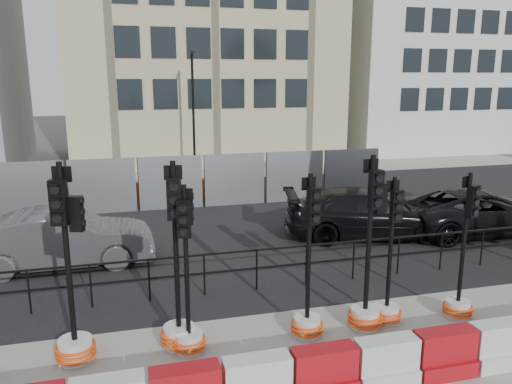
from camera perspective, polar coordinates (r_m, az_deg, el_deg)
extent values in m
plane|color=#51514C|center=(10.63, 1.77, -13.75)|extent=(120.00, 120.00, 0.00)
cube|color=black|center=(17.01, -4.93, -3.36)|extent=(40.00, 14.00, 0.03)
cube|color=gray|center=(25.69, -8.38, 2.11)|extent=(40.00, 4.00, 0.02)
cube|color=#BDB58A|center=(31.74, -6.43, 20.51)|extent=(15.00, 10.00, 18.00)
cube|color=silver|center=(36.97, 18.46, 17.31)|extent=(12.00, 9.00, 16.00)
cylinder|color=black|center=(11.35, -24.51, -10.42)|extent=(0.04, 0.04, 1.00)
cylinder|color=black|center=(11.19, -18.36, -10.21)|extent=(0.04, 0.04, 1.00)
cylinder|color=black|center=(11.16, -12.11, -9.89)|extent=(0.04, 0.04, 1.00)
cylinder|color=black|center=(11.26, -5.92, -9.45)|extent=(0.04, 0.04, 1.00)
cylinder|color=black|center=(11.48, 0.07, -8.92)|extent=(0.04, 0.04, 1.00)
cylinder|color=black|center=(11.82, 5.77, -8.32)|extent=(0.04, 0.04, 1.00)
cylinder|color=black|center=(12.27, 11.07, -7.69)|extent=(0.04, 0.04, 1.00)
cylinder|color=black|center=(12.82, 15.95, -7.06)|extent=(0.04, 0.04, 1.00)
cylinder|color=black|center=(13.45, 20.39, -6.43)|extent=(0.04, 0.04, 1.00)
cylinder|color=black|center=(14.16, 24.40, -5.83)|extent=(0.04, 0.04, 1.00)
cube|color=black|center=(11.31, 0.07, -6.66)|extent=(18.00, 0.04, 0.04)
cube|color=black|center=(11.46, 0.07, -8.68)|extent=(18.00, 0.04, 0.04)
cube|color=gray|center=(18.78, -24.44, 0.17)|extent=(2.30, 0.05, 2.00)
cube|color=gray|center=(18.51, -17.11, 0.59)|extent=(2.30, 0.05, 2.00)
cylinder|color=black|center=(18.60, -20.65, 0.39)|extent=(0.05, 0.05, 2.00)
cube|color=gray|center=(18.55, -9.70, 1.01)|extent=(2.30, 0.05, 2.00)
cylinder|color=black|center=(18.49, -13.25, 0.81)|extent=(0.05, 0.05, 2.00)
cube|color=gray|center=(18.90, -2.44, 1.41)|extent=(2.30, 0.05, 2.00)
cylinder|color=black|center=(18.70, -5.89, 1.22)|extent=(0.05, 0.05, 2.00)
cube|color=gray|center=(19.54, 4.45, 1.76)|extent=(2.30, 0.05, 2.00)
cylinder|color=black|center=(19.20, 1.21, 1.60)|extent=(0.05, 0.05, 2.00)
cube|color=gray|center=(20.44, 10.83, 2.07)|extent=(2.30, 0.05, 2.00)
cylinder|color=black|center=(19.98, 7.84, 1.93)|extent=(0.05, 0.05, 2.00)
cube|color=#D4460E|center=(20.12, -17.99, -0.26)|extent=(1.00, 0.40, 0.80)
cube|color=#D4460E|center=(20.10, -12.30, 0.06)|extent=(1.00, 0.40, 0.80)
cube|color=#D4460E|center=(20.27, -6.65, 0.38)|extent=(1.00, 0.40, 0.80)
cube|color=#D4460E|center=(20.63, -1.14, 0.69)|extent=(1.00, 0.40, 0.80)
cube|color=#D4460E|center=(21.18, 4.12, 0.98)|extent=(1.00, 0.40, 0.80)
cylinder|color=black|center=(24.38, -7.16, 8.66)|extent=(0.12, 0.12, 6.00)
cube|color=black|center=(24.10, -7.28, 15.51)|extent=(0.12, 0.50, 0.12)
cube|color=#B7120E|center=(7.61, -8.09, -20.90)|extent=(1.00, 0.35, 0.50)
cube|color=silver|center=(7.77, 0.11, -19.99)|extent=(1.00, 0.35, 0.50)
cube|color=#B7120E|center=(8.06, 7.76, -18.79)|extent=(1.00, 0.35, 0.50)
cube|color=silver|center=(8.68, 14.50, -19.71)|extent=(1.00, 0.50, 0.30)
cube|color=silver|center=(8.47, 14.66, -17.42)|extent=(1.00, 0.35, 0.50)
cube|color=#B7120E|center=(9.18, 20.55, -18.19)|extent=(1.00, 0.50, 0.30)
cube|color=#B7120E|center=(8.99, 20.75, -16.00)|extent=(1.00, 0.35, 0.50)
cube|color=silver|center=(9.77, 25.82, -16.69)|extent=(1.00, 0.50, 0.30)
cube|color=silver|center=(9.59, 26.06, -14.60)|extent=(1.00, 0.35, 0.50)
cylinder|color=silver|center=(9.49, -19.92, -16.63)|extent=(0.57, 0.57, 0.42)
torus|color=#F8490D|center=(9.53, -19.88, -17.07)|extent=(0.69, 0.69, 0.05)
torus|color=#F8490D|center=(9.49, -19.92, -16.63)|extent=(0.69, 0.69, 0.05)
torus|color=#F8490D|center=(9.45, -19.96, -16.18)|extent=(0.69, 0.69, 0.05)
cylinder|color=black|center=(8.80, -20.76, -6.97)|extent=(0.10, 0.10, 3.17)
cube|color=black|center=(8.43, -21.62, -1.15)|extent=(0.29, 0.22, 0.74)
cylinder|color=black|center=(8.41, -21.73, -2.82)|extent=(0.17, 0.10, 0.16)
cylinder|color=black|center=(8.36, -21.86, -1.29)|extent=(0.17, 0.10, 0.16)
cylinder|color=black|center=(8.31, -22.00, 0.27)|extent=(0.17, 0.10, 0.16)
cube|color=black|center=(8.51, -21.32, 1.92)|extent=(0.31, 0.13, 0.25)
cube|color=black|center=(8.51, -19.86, -2.36)|extent=(0.24, 0.20, 0.58)
cylinder|color=silver|center=(9.33, -7.67, -16.64)|extent=(0.50, 0.50, 0.37)
torus|color=#F8490D|center=(9.37, -7.65, -17.03)|extent=(0.60, 0.60, 0.05)
torus|color=#F8490D|center=(9.33, -7.67, -16.64)|extent=(0.60, 0.60, 0.05)
torus|color=#F8490D|center=(9.29, -7.68, -16.24)|extent=(0.60, 0.60, 0.05)
cylinder|color=black|center=(8.70, -7.96, -8.13)|extent=(0.08, 0.08, 2.77)
cube|color=black|center=(8.33, -8.25, -3.05)|extent=(0.25, 0.18, 0.65)
cylinder|color=black|center=(8.32, -8.29, -4.54)|extent=(0.15, 0.08, 0.14)
cylinder|color=black|center=(8.26, -8.33, -3.19)|extent=(0.15, 0.08, 0.14)
cylinder|color=black|center=(8.21, -8.38, -1.83)|extent=(0.15, 0.08, 0.14)
cube|color=black|center=(8.40, -8.16, -0.31)|extent=(0.27, 0.10, 0.22)
cylinder|color=silver|center=(9.49, -8.77, -15.98)|extent=(0.56, 0.56, 0.41)
torus|color=#F8490D|center=(9.53, -8.75, -16.42)|extent=(0.67, 0.67, 0.05)
torus|color=#F8490D|center=(9.49, -8.77, -15.98)|extent=(0.67, 0.67, 0.05)
torus|color=#F8490D|center=(9.45, -8.79, -15.54)|extent=(0.67, 0.67, 0.05)
cylinder|color=black|center=(8.81, -9.14, -6.49)|extent=(0.09, 0.09, 3.11)
cube|color=black|center=(8.43, -9.35, -0.78)|extent=(0.26, 0.17, 0.73)
cylinder|color=black|center=(8.41, -9.29, -2.42)|extent=(0.16, 0.06, 0.16)
cylinder|color=black|center=(8.35, -9.34, -0.91)|extent=(0.16, 0.06, 0.16)
cylinder|color=black|center=(8.30, -9.40, 0.61)|extent=(0.16, 0.06, 0.16)
cube|color=black|center=(8.53, -9.47, 2.22)|extent=(0.31, 0.06, 0.25)
cube|color=black|center=(8.60, -7.93, -1.88)|extent=(0.22, 0.15, 0.57)
cylinder|color=silver|center=(9.80, 5.84, -15.02)|extent=(0.51, 0.51, 0.38)
torus|color=#F8490D|center=(9.83, 5.83, -15.41)|extent=(0.62, 0.62, 0.05)
torus|color=#F8490D|center=(9.80, 5.84, -15.02)|extent=(0.62, 0.62, 0.05)
torus|color=#F8490D|center=(9.76, 5.85, -14.63)|extent=(0.62, 0.62, 0.05)
cylinder|color=black|center=(9.19, 6.05, -6.62)|extent=(0.09, 0.09, 2.85)
cube|color=black|center=(8.85, 6.59, -1.61)|extent=(0.25, 0.18, 0.66)
cylinder|color=black|center=(8.84, 6.83, -3.03)|extent=(0.15, 0.08, 0.14)
cylinder|color=black|center=(8.79, 6.87, -1.72)|extent=(0.15, 0.08, 0.14)
cylinder|color=black|center=(8.74, 6.91, -0.40)|extent=(0.15, 0.08, 0.14)
cube|color=black|center=(8.90, 6.04, 1.00)|extent=(0.28, 0.09, 0.23)
cylinder|color=silver|center=(10.23, 12.33, -13.88)|extent=(0.56, 0.56, 0.41)
torus|color=#F8490D|center=(10.27, 12.31, -14.30)|extent=(0.67, 0.67, 0.05)
torus|color=#F8490D|center=(10.23, 12.33, -13.88)|extent=(0.67, 0.67, 0.05)
torus|color=#F8490D|center=(10.20, 12.35, -13.47)|extent=(0.67, 0.67, 0.05)
cylinder|color=black|center=(9.61, 12.80, -5.02)|extent=(0.09, 0.09, 3.11)
cube|color=black|center=(9.27, 13.53, 0.26)|extent=(0.27, 0.18, 0.72)
cylinder|color=black|center=(9.26, 13.75, -1.22)|extent=(0.16, 0.07, 0.16)
cylinder|color=black|center=(9.20, 13.83, 0.15)|extent=(0.16, 0.07, 0.16)
cylinder|color=black|center=(9.16, 13.90, 1.54)|extent=(0.16, 0.07, 0.16)
cube|color=black|center=(9.34, 12.99, 2.97)|extent=(0.31, 0.07, 0.25)
cube|color=black|center=(9.53, 14.04, -0.70)|extent=(0.22, 0.16, 0.57)
cylinder|color=silver|center=(10.56, 14.68, -13.29)|extent=(0.48, 0.48, 0.36)
torus|color=#F8490D|center=(10.60, 14.65, -13.64)|extent=(0.58, 0.58, 0.04)
torus|color=#F8490D|center=(10.56, 14.68, -13.29)|extent=(0.58, 0.58, 0.04)
torus|color=#F8490D|center=(10.53, 14.70, -12.94)|extent=(0.58, 0.58, 0.04)
cylinder|color=black|center=(10.02, 15.14, -5.89)|extent=(0.08, 0.08, 2.69)
cube|color=black|center=(9.71, 15.76, -1.56)|extent=(0.22, 0.13, 0.63)
cylinder|color=black|center=(9.70, 15.91, -2.79)|extent=(0.14, 0.05, 0.13)
cylinder|color=black|center=(9.65, 15.98, -1.67)|extent=(0.14, 0.05, 0.13)
cylinder|color=black|center=(9.61, 16.06, -0.53)|extent=(0.14, 0.05, 0.13)
cube|color=black|center=(9.76, 15.38, 0.70)|extent=(0.27, 0.04, 0.22)
cylinder|color=silver|center=(11.20, 22.03, -12.27)|extent=(0.49, 0.49, 0.36)
torus|color=#F8490D|center=(11.23, 22.00, -12.61)|extent=(0.59, 0.59, 0.05)
torus|color=#F8490D|center=(11.20, 22.03, -12.27)|extent=(0.59, 0.59, 0.05)
torus|color=#F8490D|center=(11.17, 22.06, -11.93)|extent=(0.59, 0.59, 0.05)
cylinder|color=black|center=(10.69, 22.69, -5.16)|extent=(0.08, 0.08, 2.73)
cube|color=black|center=(10.41, 23.56, -1.01)|extent=(0.25, 0.19, 0.64)
cylinder|color=black|center=(10.42, 23.79, -2.16)|extent=(0.14, 0.08, 0.14)
cylinder|color=black|center=(10.37, 23.89, -1.09)|extent=(0.14, 0.08, 0.14)
cylinder|color=black|center=(10.33, 23.99, -0.01)|extent=(0.14, 0.08, 0.14)
cube|color=black|center=(10.43, 23.01, 1.11)|extent=(0.27, 0.11, 0.22)
imported|color=#454549|center=(13.72, -21.23, -5.03)|extent=(1.79, 4.61, 1.49)
imported|color=black|center=(15.57, 12.69, -2.41)|extent=(4.26, 5.99, 1.48)
imported|color=black|center=(17.02, 24.27, -2.09)|extent=(2.88, 5.27, 1.39)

